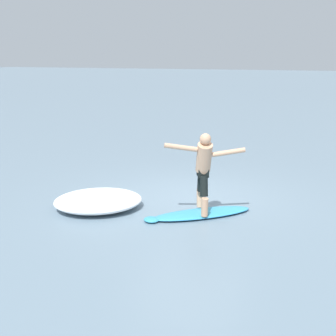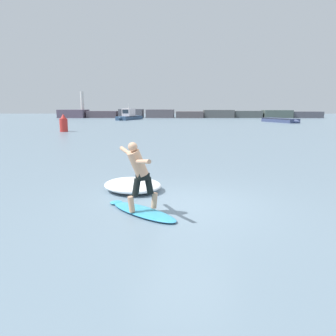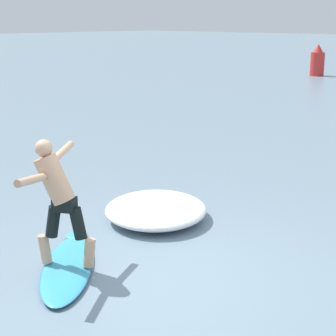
# 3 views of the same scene
# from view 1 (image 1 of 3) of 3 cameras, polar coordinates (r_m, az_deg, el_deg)

# --- Properties ---
(ground_plane) EXTENTS (200.00, 200.00, 0.00)m
(ground_plane) POSITION_cam_1_polar(r_m,az_deg,el_deg) (10.20, 2.53, -3.69)
(ground_plane) COLOR slate
(surfboard) EXTENTS (1.90, 1.86, 0.22)m
(surfboard) POSITION_cam_1_polar(r_m,az_deg,el_deg) (9.11, 3.95, -5.56)
(surfboard) COLOR #39A0C5
(surfboard) RESTS_ON ground
(surfer) EXTENTS (0.95, 1.34, 1.57)m
(surfer) POSITION_cam_1_polar(r_m,az_deg,el_deg) (8.77, 4.37, 0.19)
(surfer) COLOR tan
(surfer) RESTS_ON surfboard
(wave_foam_at_tail) EXTENTS (2.36, 2.37, 0.32)m
(wave_foam_at_tail) POSITION_cam_1_polar(r_m,az_deg,el_deg) (9.60, -8.51, -3.94)
(wave_foam_at_tail) COLOR white
(wave_foam_at_tail) RESTS_ON ground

